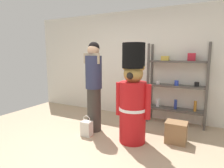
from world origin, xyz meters
name	(u,v)px	position (x,y,z in m)	size (l,w,h in m)	color
ground_plane	(98,155)	(0.00, 0.00, 0.00)	(6.40, 6.40, 0.00)	tan
back_wall	(144,65)	(0.00, 2.20, 1.30)	(6.40, 0.12, 2.60)	silver
merchandise_shelf	(177,84)	(0.84, 1.98, 0.89)	(1.26, 0.35, 1.78)	#4C4742
teddy_bear_guard	(133,98)	(0.30, 0.69, 0.80)	(0.64, 0.48, 1.73)	red
person_shopper	(94,85)	(-0.57, 0.81, 0.95)	(0.34, 0.32, 1.78)	#38332D
shopping_bag	(87,128)	(-0.56, 0.52, 0.15)	(0.20, 0.15, 0.40)	silver
display_crate	(176,132)	(1.00, 1.00, 0.19)	(0.36, 0.29, 0.37)	olive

